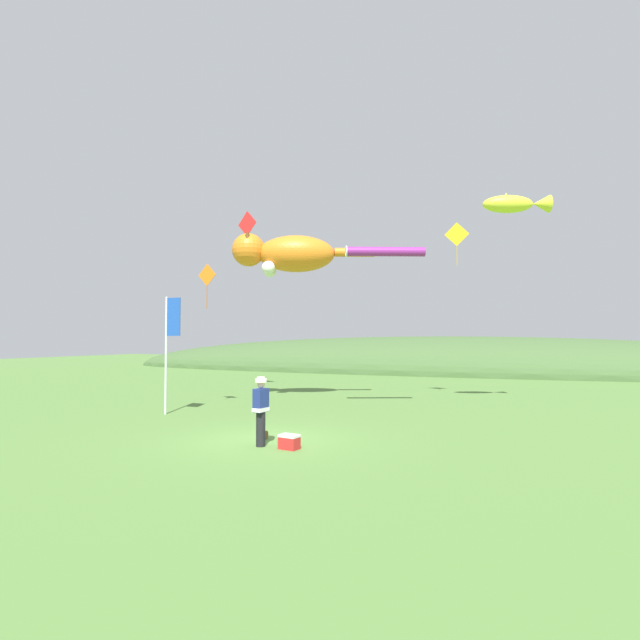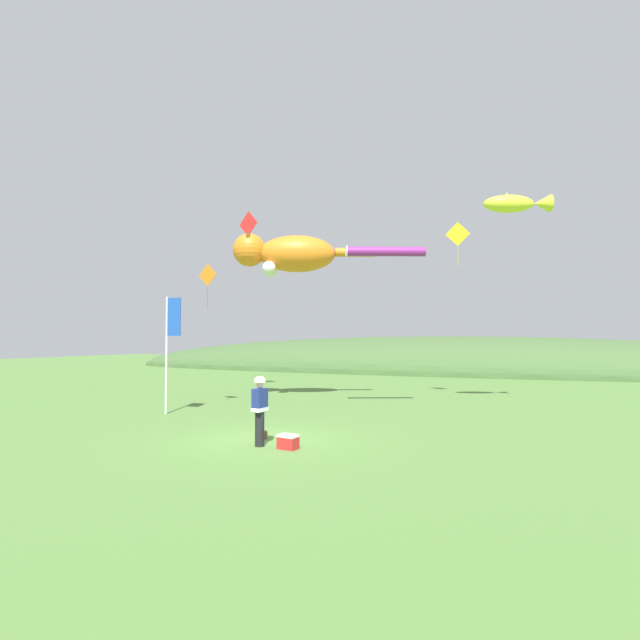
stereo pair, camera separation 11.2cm
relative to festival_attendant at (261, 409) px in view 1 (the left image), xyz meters
The scene contains 12 objects.
ground_plane 1.21m from the festival_attendant, 110.05° to the left, with size 120.00×120.00×0.00m, color #517A38.
distant_hill_ridge 31.59m from the festival_attendant, 90.47° to the left, with size 62.09×13.07×5.96m.
festival_attendant is the anchor object (origin of this frame).
kite_spool 1.24m from the festival_attendant, 113.25° to the left, with size 0.16×0.24×0.24m.
picnic_cooler 1.12m from the festival_attendant, ahead, with size 0.53×0.40×0.36m.
festival_banner_pole 6.99m from the festival_attendant, 148.48° to the left, with size 0.66×0.08×4.32m.
kite_giant_cat 10.82m from the festival_attendant, 112.00° to the left, with size 5.98×3.21×1.94m.
kite_fish_windsock 13.67m from the festival_attendant, 58.38° to the left, with size 2.74×1.63×0.82m.
kite_tube_streamer 8.87m from the festival_attendant, 78.52° to the left, with size 2.94×1.60×0.44m.
kite_diamond_orange 8.70m from the festival_attendant, 135.34° to the left, with size 0.89×0.13×1.80m.
kite_diamond_red 15.43m from the festival_attendant, 121.99° to the left, with size 1.30×0.38×2.25m.
kite_diamond_gold 13.90m from the festival_attendant, 72.96° to the left, with size 1.08×0.12×1.98m.
Camera 1 is at (6.50, -12.08, 2.75)m, focal length 28.00 mm.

